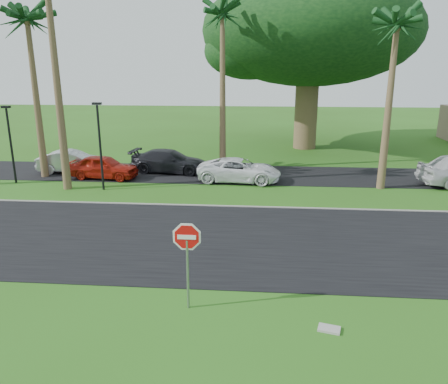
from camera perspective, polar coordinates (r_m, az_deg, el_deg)
ground at (r=15.22m, az=-4.71°, el=-8.90°), size 120.00×120.00×0.00m
road at (r=17.03m, az=-3.62°, el=-6.04°), size 120.00×8.00×0.02m
parking_strip at (r=26.97m, az=-0.45°, el=2.37°), size 120.00×5.00×0.02m
curb at (r=20.79m, az=-2.04°, el=-1.79°), size 120.00×0.12×0.06m
stop_sign_near at (r=11.72m, az=-4.84°, el=-7.32°), size 1.05×0.07×2.62m
palm_left_mid at (r=27.84m, az=-24.29°, el=19.44°), size 5.00×5.00×10.00m
palm_center at (r=27.83m, az=-0.20°, el=21.78°), size 5.00×5.00×10.50m
palm_right_near at (r=24.58m, az=21.63°, el=19.19°), size 5.00×5.00×9.50m
canopy_tree at (r=35.87m, az=11.19°, el=19.88°), size 16.50×16.50×13.12m
streetlight_left at (r=27.22m, az=-26.14°, el=6.20°), size 0.45×0.25×4.34m
streetlight_right at (r=23.92m, az=-15.92°, el=6.44°), size 0.45×0.25×4.64m
car_silver at (r=28.84m, az=-19.18°, el=3.75°), size 4.29×1.91×1.37m
car_red at (r=26.75m, az=-15.47°, el=3.16°), size 4.18×2.01×1.38m
car_dark at (r=27.48m, az=-7.13°, el=3.99°), size 5.01×2.45×1.40m
car_minivan at (r=25.10m, az=2.02°, el=2.84°), size 4.90×2.52×1.32m
utility_slab at (r=11.87m, az=13.57°, el=-16.99°), size 0.62×0.48×0.06m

